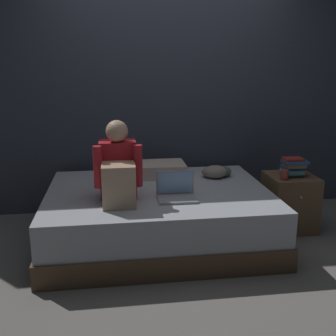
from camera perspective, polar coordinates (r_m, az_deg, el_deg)
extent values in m
plane|color=gray|center=(3.52, 2.52, -12.06)|extent=(8.00, 8.00, 0.00)
cube|color=#383D4C|center=(4.33, -0.17, 11.68)|extent=(5.60, 0.10, 2.70)
cube|color=brown|center=(3.72, -1.37, -8.83)|extent=(2.00, 1.50, 0.20)
cube|color=#B2B7C1|center=(3.63, -1.40, -5.29)|extent=(1.96, 1.46, 0.29)
cube|color=brown|center=(4.08, 16.95, -4.68)|extent=(0.44, 0.44, 0.54)
sphere|color=gray|center=(3.86, 18.43, -4.08)|extent=(0.04, 0.04, 0.04)
cube|color=#B21E28|center=(3.35, -7.15, -0.17)|extent=(0.30, 0.20, 0.48)
sphere|color=tan|center=(3.25, -7.32, 5.23)|extent=(0.18, 0.18, 0.18)
cube|color=tan|center=(3.16, -7.04, -2.43)|extent=(0.26, 0.24, 0.34)
cylinder|color=#B21E28|center=(3.20, -10.00, 0.12)|extent=(0.07, 0.07, 0.34)
cylinder|color=#B21E28|center=(3.21, -4.28, 0.32)|extent=(0.07, 0.07, 0.34)
cube|color=#9EA0A5|center=(3.30, 1.31, -4.47)|extent=(0.32, 0.22, 0.02)
cube|color=#9EA0A5|center=(3.38, 1.01, -2.06)|extent=(0.32, 0.01, 0.20)
cube|color=#8CB2EA|center=(3.37, 1.03, -2.10)|extent=(0.29, 0.00, 0.18)
cube|color=beige|center=(3.99, -1.65, -0.19)|extent=(0.56, 0.36, 0.13)
cube|color=black|center=(3.97, 17.26, -0.96)|extent=(0.18, 0.14, 0.03)
cube|color=teal|center=(3.97, 17.29, -0.48)|extent=(0.18, 0.15, 0.04)
cube|color=#284C84|center=(3.98, 17.37, 0.07)|extent=(0.19, 0.15, 0.03)
cube|color=brown|center=(3.96, 17.55, 0.43)|extent=(0.19, 0.15, 0.03)
cube|color=#284C84|center=(3.95, 17.71, 0.82)|extent=(0.23, 0.16, 0.02)
cube|color=#9E2D28|center=(3.95, 17.44, 1.21)|extent=(0.18, 0.12, 0.03)
cylinder|color=#933833|center=(3.83, 16.28, -0.95)|extent=(0.08, 0.08, 0.09)
ellipsoid|color=gray|center=(3.97, 6.19, -0.57)|extent=(0.19, 0.16, 0.10)
ellipsoid|color=gray|center=(3.94, 6.74, -0.54)|extent=(0.23, 0.19, 0.12)
ellipsoid|color=#4C6B56|center=(4.00, 7.69, -0.46)|extent=(0.19, 0.16, 0.11)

